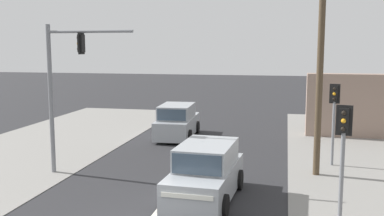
# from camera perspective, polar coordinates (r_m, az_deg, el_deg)

# --- Properties ---
(lane_dash_mid) EXTENTS (0.20, 2.40, 0.01)m
(lane_dash_mid) POSITION_cam_1_polar(r_m,az_deg,el_deg) (15.05, -3.67, -12.12)
(lane_dash_mid) COLOR silver
(lane_dash_mid) RESTS_ON ground
(lane_dash_far) EXTENTS (0.20, 2.40, 0.01)m
(lane_dash_far) POSITION_cam_1_polar(r_m,az_deg,el_deg) (19.69, 0.26, -7.28)
(lane_dash_far) COLOR silver
(lane_dash_far) RESTS_ON ground
(utility_pole_midground_right) EXTENTS (1.80, 0.26, 10.13)m
(utility_pole_midground_right) POSITION_cam_1_polar(r_m,az_deg,el_deg) (18.23, 16.07, 8.08)
(utility_pole_midground_right) COLOR #4C3D2B
(utility_pole_midground_right) RESTS_ON ground
(traffic_signal_mast) EXTENTS (3.69, 0.44, 6.00)m
(traffic_signal_mast) POSITION_cam_1_polar(r_m,az_deg,el_deg) (18.55, -16.18, 3.49)
(traffic_signal_mast) COLOR slate
(traffic_signal_mast) RESTS_ON ground
(pedestal_signal_right_kerb) EXTENTS (0.44, 0.31, 3.56)m
(pedestal_signal_right_kerb) POSITION_cam_1_polar(r_m,az_deg,el_deg) (13.03, 18.62, -4.64)
(pedestal_signal_right_kerb) COLOR slate
(pedestal_signal_right_kerb) RESTS_ON ground
(pedestal_signal_far_median) EXTENTS (0.43, 0.31, 3.56)m
(pedestal_signal_far_median) POSITION_cam_1_polar(r_m,az_deg,el_deg) (20.11, 17.59, -0.31)
(pedestal_signal_far_median) COLOR slate
(pedestal_signal_far_median) RESTS_ON ground
(suv_receding_far) EXTENTS (2.26, 4.63, 1.90)m
(suv_receding_far) POSITION_cam_1_polar(r_m,az_deg,el_deg) (15.27, 1.76, -8.34)
(suv_receding_far) COLOR #A3A8AD
(suv_receding_far) RESTS_ON ground
(suv_kerbside_parked) EXTENTS (2.20, 4.61, 1.90)m
(suv_kerbside_parked) POSITION_cam_1_polar(r_m,az_deg,el_deg) (25.44, -1.90, -1.79)
(suv_kerbside_parked) COLOR #A3A8AD
(suv_kerbside_parked) RESTS_ON ground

